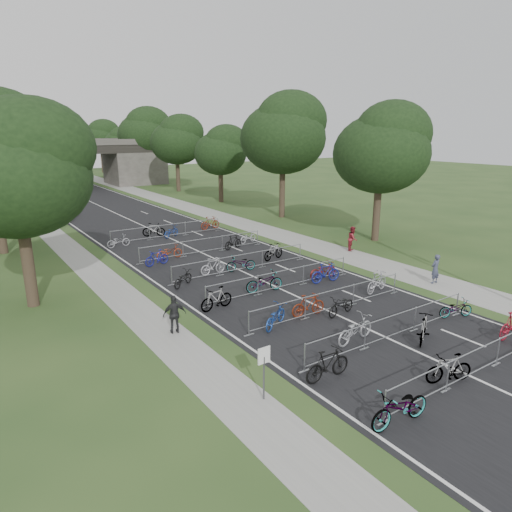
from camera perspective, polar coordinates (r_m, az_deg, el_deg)
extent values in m
plane|color=#2B481E|center=(18.12, 25.41, -13.53)|extent=(200.00, 200.00, 0.00)
cube|color=black|center=(59.82, -20.24, 6.52)|extent=(11.00, 140.00, 0.01)
cube|color=gray|center=(62.21, -13.07, 7.38)|extent=(3.00, 140.00, 0.01)
cube|color=gray|center=(58.49, -27.37, 5.56)|extent=(2.00, 140.00, 0.01)
cube|color=silver|center=(59.82, -20.24, 6.51)|extent=(0.12, 140.00, 0.00)
cube|color=#44413D|center=(77.15, -14.89, 10.63)|extent=(8.00, 8.00, 5.00)
cube|color=black|center=(73.93, -23.65, 12.09)|extent=(30.00, 8.00, 1.20)
cube|color=#44413D|center=(70.18, -23.12, 12.86)|extent=(30.00, 0.40, 0.90)
cube|color=#44413D|center=(77.63, -24.29, 12.87)|extent=(30.00, 0.40, 0.90)
cylinder|color=#4C4C51|center=(14.93, 0.99, -15.03)|extent=(0.06, 0.06, 1.50)
cube|color=white|center=(14.54, 1.00, -12.32)|extent=(0.45, 0.04, 0.55)
cylinder|color=#33261C|center=(24.46, -26.59, -0.96)|extent=(0.56, 0.56, 4.20)
ellipsoid|color=black|center=(23.75, -27.79, 8.61)|extent=(6.72, 6.72, 5.51)
sphere|color=black|center=(23.25, -26.57, 11.99)|extent=(5.38, 5.38, 5.38)
sphere|color=black|center=(24.28, -28.86, 6.58)|extent=(4.37, 4.37, 4.37)
cylinder|color=#33261C|center=(36.48, 14.85, 5.34)|extent=(0.56, 0.56, 4.48)
ellipsoid|color=black|center=(36.01, 15.34, 12.23)|extent=(7.17, 7.17, 5.88)
sphere|color=black|center=(36.11, 16.76, 14.42)|extent=(5.73, 5.73, 5.73)
sphere|color=black|center=(36.02, 14.09, 10.88)|extent=(4.66, 4.66, 4.66)
cylinder|color=#33261C|center=(45.11, 3.29, 8.09)|extent=(0.56, 0.56, 5.11)
ellipsoid|color=black|center=(44.75, 3.39, 14.46)|extent=(8.18, 8.18, 6.70)
sphere|color=black|center=(44.73, 4.46, 16.53)|extent=(6.54, 6.54, 6.54)
sphere|color=black|center=(44.88, 2.45, 13.17)|extent=(5.31, 5.31, 5.31)
cylinder|color=#33261C|center=(55.13, -4.41, 8.75)|extent=(0.56, 0.56, 3.85)
ellipsoid|color=black|center=(54.82, -4.49, 12.67)|extent=(6.16, 6.16, 5.05)
sphere|color=black|center=(54.64, -3.69, 13.97)|extent=(4.93, 4.93, 4.93)
sphere|color=black|center=(55.05, -5.20, 11.86)|extent=(4.00, 4.00, 4.00)
cylinder|color=#33261C|center=(65.72, -9.73, 9.93)|extent=(0.56, 0.56, 4.48)
ellipsoid|color=black|center=(65.46, -9.91, 13.76)|extent=(7.17, 7.17, 5.88)
sphere|color=black|center=(65.24, -9.28, 15.04)|extent=(5.73, 5.73, 5.73)
sphere|color=black|center=(65.74, -10.46, 12.96)|extent=(4.66, 4.66, 4.66)
cylinder|color=#33261C|center=(76.73, -13.57, 10.73)|extent=(0.56, 0.56, 5.11)
ellipsoid|color=black|center=(76.51, -13.81, 14.46)|extent=(8.18, 8.18, 6.70)
sphere|color=black|center=(76.26, -13.32, 15.72)|extent=(6.54, 6.54, 6.54)
sphere|color=black|center=(76.82, -14.26, 13.67)|extent=(5.31, 5.31, 5.31)
cylinder|color=#33261C|center=(88.06, -16.40, 10.68)|extent=(0.56, 0.56, 3.85)
ellipsoid|color=black|center=(87.87, -16.59, 13.13)|extent=(6.16, 6.16, 5.05)
sphere|color=black|center=(87.55, -16.17, 13.96)|extent=(4.93, 4.93, 4.93)
sphere|color=black|center=(88.22, -16.97, 12.61)|extent=(4.00, 4.00, 4.00)
cylinder|color=#33261C|center=(99.49, -18.63, 11.17)|extent=(0.56, 0.56, 4.48)
ellipsoid|color=black|center=(99.32, -18.85, 13.69)|extent=(7.17, 7.17, 5.88)
sphere|color=black|center=(98.99, -18.50, 14.55)|extent=(5.73, 5.73, 5.73)
sphere|color=black|center=(99.69, -19.17, 13.15)|extent=(4.66, 4.66, 4.66)
cylinder|color=#A5A8AD|center=(17.66, 25.80, -10.52)|extent=(9.20, 0.04, 0.04)
cylinder|color=#A5A8AD|center=(18.04, 25.47, -13.02)|extent=(9.20, 0.04, 0.04)
cylinder|color=#A5A8AD|center=(14.48, 15.79, -17.68)|extent=(0.05, 0.05, 1.10)
cube|color=#A5A8AD|center=(14.77, 15.63, -19.43)|extent=(0.50, 0.08, 0.03)
cylinder|color=#A5A8AD|center=(16.68, 22.84, -13.66)|extent=(0.05, 0.05, 1.10)
cube|color=#A5A8AD|center=(16.93, 22.64, -15.25)|extent=(0.50, 0.08, 0.03)
cylinder|color=#A5A8AD|center=(19.12, 28.00, -10.48)|extent=(0.05, 0.05, 1.10)
cube|color=#A5A8AD|center=(19.34, 27.80, -11.92)|extent=(0.50, 0.08, 0.03)
cylinder|color=#A5A8AD|center=(19.46, 16.65, -7.18)|extent=(9.20, 0.04, 0.04)
cylinder|color=#A5A8AD|center=(19.81, 16.46, -9.50)|extent=(9.20, 0.04, 0.04)
cylinder|color=#A5A8AD|center=(16.63, 6.12, -12.52)|extent=(0.05, 0.05, 1.10)
cube|color=#A5A8AD|center=(16.89, 6.06, -14.12)|extent=(0.50, 0.08, 0.03)
cylinder|color=#A5A8AD|center=(18.58, 13.47, -9.74)|extent=(0.05, 0.05, 1.10)
cube|color=#A5A8AD|center=(18.81, 13.37, -11.22)|extent=(0.50, 0.08, 0.03)
cylinder|color=#A5A8AD|center=(20.79, 19.26, -7.42)|extent=(0.05, 0.05, 1.10)
cube|color=#A5A8AD|center=(21.00, 19.13, -8.76)|extent=(0.50, 0.08, 0.03)
cylinder|color=#A5A8AD|center=(23.21, 23.84, -5.50)|extent=(0.05, 0.05, 1.10)
cube|color=#A5A8AD|center=(23.39, 23.70, -6.73)|extent=(0.50, 0.08, 0.03)
cylinder|color=#A5A8AD|center=(21.72, 9.32, -4.33)|extent=(9.20, 0.04, 0.04)
cylinder|color=#A5A8AD|center=(22.03, 9.23, -6.46)|extent=(9.20, 0.04, 0.04)
cylinder|color=#A5A8AD|center=(19.22, -0.89, -8.41)|extent=(0.05, 0.05, 1.10)
cube|color=#A5A8AD|center=(19.44, -0.88, -9.85)|extent=(0.50, 0.08, 0.03)
cylinder|color=#A5A8AD|center=(20.93, 6.19, -6.45)|extent=(0.05, 0.05, 1.10)
cube|color=#A5A8AD|center=(21.13, 6.14, -7.79)|extent=(0.50, 0.08, 0.03)
cylinder|color=#A5A8AD|center=(22.92, 12.07, -4.73)|extent=(0.05, 0.05, 1.10)
cube|color=#A5A8AD|center=(23.11, 12.00, -5.98)|extent=(0.50, 0.08, 0.03)
cylinder|color=#A5A8AD|center=(25.13, 16.95, -3.26)|extent=(0.05, 0.05, 1.10)
cube|color=#A5A8AD|center=(25.30, 16.85, -4.41)|extent=(0.50, 0.08, 0.03)
cylinder|color=#A5A8AD|center=(24.45, 3.22, -1.88)|extent=(9.20, 0.04, 0.04)
cylinder|color=#A5A8AD|center=(24.72, 3.19, -3.80)|extent=(9.20, 0.04, 0.04)
cylinder|color=#A5A8AD|center=(22.26, -6.30, -5.08)|extent=(0.05, 0.05, 1.10)
cube|color=#A5A8AD|center=(22.45, -6.26, -6.36)|extent=(0.50, 0.08, 0.03)
cylinder|color=#A5A8AD|center=(23.75, 0.25, -3.65)|extent=(0.05, 0.05, 1.10)
cube|color=#A5A8AD|center=(23.93, 0.25, -4.86)|extent=(0.50, 0.08, 0.03)
cylinder|color=#A5A8AD|center=(25.52, 5.94, -2.36)|extent=(0.05, 0.05, 1.10)
cube|color=#A5A8AD|center=(25.69, 5.91, -3.50)|extent=(0.50, 0.08, 0.03)
cylinder|color=#A5A8AD|center=(27.52, 10.84, -1.23)|extent=(0.05, 0.05, 1.10)
cube|color=#A5A8AD|center=(27.68, 10.78, -2.30)|extent=(0.50, 0.08, 0.03)
cylinder|color=#A5A8AD|center=(27.60, -1.82, 0.17)|extent=(9.20, 0.04, 0.04)
cylinder|color=#A5A8AD|center=(27.84, -1.81, -1.56)|extent=(9.20, 0.04, 0.04)
cylinder|color=#A5A8AD|center=(25.68, -10.51, -2.43)|extent=(0.05, 0.05, 1.10)
cube|color=#A5A8AD|center=(25.85, -10.46, -3.56)|extent=(0.50, 0.08, 0.03)
cylinder|color=#A5A8AD|center=(26.98, -4.56, -1.34)|extent=(0.05, 0.05, 1.10)
cube|color=#A5A8AD|center=(27.14, -4.54, -2.42)|extent=(0.50, 0.08, 0.03)
cylinder|color=#A5A8AD|center=(28.55, 0.78, -0.34)|extent=(0.05, 0.05, 1.10)
cube|color=#A5A8AD|center=(28.71, 0.78, -1.37)|extent=(0.50, 0.08, 0.03)
cylinder|color=#A5A8AD|center=(30.36, 5.53, 0.55)|extent=(0.05, 0.05, 1.10)
cube|color=#A5A8AD|center=(30.50, 5.50, -0.43)|extent=(0.50, 0.08, 0.03)
cylinder|color=#A5A8AD|center=(31.81, -6.67, 2.13)|extent=(9.20, 0.04, 0.04)
cylinder|color=#A5A8AD|center=(32.02, -6.62, 0.62)|extent=(9.20, 0.04, 0.04)
cylinder|color=#A5A8AD|center=(30.16, -14.39, 0.02)|extent=(0.05, 0.05, 1.10)
cube|color=#A5A8AD|center=(30.30, -14.32, -0.95)|extent=(0.50, 0.08, 0.03)
cylinder|color=#A5A8AD|center=(31.27, -9.12, 0.86)|extent=(0.05, 0.05, 1.10)
cube|color=#A5A8AD|center=(31.41, -9.08, -0.08)|extent=(0.50, 0.08, 0.03)
cylinder|color=#A5A8AD|center=(32.64, -4.26, 1.64)|extent=(0.05, 0.05, 1.10)
cube|color=#A5A8AD|center=(32.77, -4.24, 0.73)|extent=(0.50, 0.08, 0.03)
cylinder|color=#A5A8AD|center=(34.23, 0.19, 2.33)|extent=(0.05, 0.05, 1.10)
cube|color=#A5A8AD|center=(34.35, 0.19, 1.46)|extent=(0.50, 0.08, 0.03)
cylinder|color=#A5A8AD|center=(37.12, -11.00, 3.87)|extent=(9.20, 0.04, 0.04)
cylinder|color=#A5A8AD|center=(37.30, -10.93, 2.56)|extent=(9.20, 0.04, 0.04)
cylinder|color=#A5A8AD|center=(35.71, -17.73, 2.14)|extent=(0.05, 0.05, 1.10)
cube|color=#A5A8AD|center=(35.83, -17.66, 1.31)|extent=(0.50, 0.08, 0.03)
cylinder|color=#A5A8AD|center=(36.66, -13.15, 2.81)|extent=(0.05, 0.05, 1.10)
cube|color=#A5A8AD|center=(36.78, -13.10, 1.99)|extent=(0.50, 0.08, 0.03)
cylinder|color=#A5A8AD|center=(37.83, -8.83, 3.42)|extent=(0.05, 0.05, 1.10)
cube|color=#A5A8AD|center=(37.95, -8.80, 2.63)|extent=(0.50, 0.08, 0.03)
cylinder|color=#A5A8AD|center=(39.21, -4.78, 3.97)|extent=(0.05, 0.05, 1.10)
cube|color=#A5A8AD|center=(39.32, -4.76, 3.21)|extent=(0.50, 0.08, 0.03)
imported|color=#A5A8AD|center=(14.51, 17.61, -17.67)|extent=(2.22, 0.93, 1.14)
imported|color=#A5A8AD|center=(17.22, 22.97, -12.83)|extent=(1.80, 1.09, 1.04)
imported|color=black|center=(16.24, 8.95, -13.26)|extent=(1.92, 0.58, 1.14)
imported|color=#9FA0A6|center=(19.09, 12.28, -8.94)|extent=(2.19, 0.99, 1.11)
imported|color=#A5A8AD|center=(19.85, 20.21, -8.56)|extent=(1.91, 1.40, 1.14)
imported|color=#A5A8AD|center=(22.94, 23.69, -6.03)|extent=(1.76, 1.16, 0.87)
imported|color=#1A3E93|center=(20.05, 2.43, -7.55)|extent=(1.96, 1.48, 0.99)
imported|color=maroon|center=(21.29, 6.54, -6.13)|extent=(1.81, 0.72, 1.06)
imported|color=black|center=(21.63, 10.63, -6.11)|extent=(1.87, 0.89, 0.94)
imported|color=#9B9BA2|center=(24.95, 14.88, -3.17)|extent=(1.99, 0.94, 1.15)
imported|color=#A5A8AD|center=(21.96, -4.96, -5.33)|extent=(1.89, 0.76, 1.10)
imported|color=#A5A8AD|center=(24.23, 1.03, -3.26)|extent=(2.19, 1.10, 1.10)
imported|color=navy|center=(25.97, 8.70, -2.10)|extent=(1.94, 0.75, 1.14)
imported|color=maroon|center=(26.75, 8.38, -1.76)|extent=(1.87, 0.77, 0.96)
imported|color=black|center=(25.42, -9.13, -2.79)|extent=(1.76, 1.42, 0.90)
imported|color=#B4B3BB|center=(27.28, -5.40, -1.28)|extent=(1.69, 0.55, 1.01)
imported|color=#A5A8AD|center=(27.78, -1.89, -0.94)|extent=(1.96, 1.10, 0.98)
imported|color=#A5A8AD|center=(30.19, 2.20, 0.54)|extent=(1.93, 0.95, 1.12)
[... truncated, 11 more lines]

